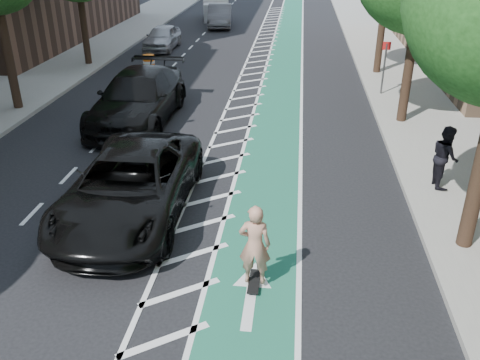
# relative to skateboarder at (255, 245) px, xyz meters

# --- Properties ---
(ground) EXTENTS (120.00, 120.00, 0.00)m
(ground) POSITION_rel_skateboarder_xyz_m (-3.04, 2.36, -1.04)
(ground) COLOR black
(ground) RESTS_ON ground
(bike_lane) EXTENTS (2.00, 90.00, 0.01)m
(bike_lane) POSITION_rel_skateboarder_xyz_m (-0.04, 12.36, -1.03)
(bike_lane) COLOR #1B6048
(bike_lane) RESTS_ON ground
(buffer_strip) EXTENTS (1.40, 90.00, 0.01)m
(buffer_strip) POSITION_rel_skateboarder_xyz_m (-1.54, 12.36, -1.03)
(buffer_strip) COLOR silver
(buffer_strip) RESTS_ON ground
(sidewalk_right) EXTENTS (5.00, 90.00, 0.15)m
(sidewalk_right) POSITION_rel_skateboarder_xyz_m (6.46, 12.36, -0.96)
(sidewalk_right) COLOR gray
(sidewalk_right) RESTS_ON ground
(sidewalk_left) EXTENTS (5.00, 90.00, 0.15)m
(sidewalk_left) POSITION_rel_skateboarder_xyz_m (-12.54, 12.36, -0.96)
(sidewalk_left) COLOR gray
(sidewalk_left) RESTS_ON ground
(curb_right) EXTENTS (0.12, 90.00, 0.16)m
(curb_right) POSITION_rel_skateboarder_xyz_m (4.01, 12.36, -0.96)
(curb_right) COLOR gray
(curb_right) RESTS_ON ground
(curb_left) EXTENTS (0.12, 90.00, 0.16)m
(curb_left) POSITION_rel_skateboarder_xyz_m (-10.09, 12.36, -0.96)
(curb_left) COLOR gray
(curb_left) RESTS_ON ground
(sign_post) EXTENTS (0.35, 0.08, 2.47)m
(sign_post) POSITION_rel_skateboarder_xyz_m (4.56, 14.36, 0.32)
(sign_post) COLOR #4C4C4C
(sign_post) RESTS_ON ground
(skateboard) EXTENTS (0.24, 0.84, 0.11)m
(skateboard) POSITION_rel_skateboarder_xyz_m (-0.00, 0.00, -0.94)
(skateboard) COLOR black
(skateboard) RESTS_ON ground
(skateboarder) EXTENTS (0.68, 0.45, 1.85)m
(skateboarder) POSITION_rel_skateboarder_xyz_m (0.00, 0.00, 0.00)
(skateboarder) COLOR tan
(skateboarder) RESTS_ON skateboard
(suv_near) EXTENTS (2.99, 6.37, 1.76)m
(suv_near) POSITION_rel_skateboarder_xyz_m (-3.50, 2.66, -0.15)
(suv_near) COLOR black
(suv_near) RESTS_ON ground
(suv_far) EXTENTS (2.80, 6.74, 1.95)m
(suv_far) POSITION_rel_skateboarder_xyz_m (-5.44, 9.86, -0.06)
(suv_far) COLOR black
(suv_far) RESTS_ON ground
(car_silver) EXTENTS (1.79, 4.36, 1.48)m
(car_silver) POSITION_rel_skateboarder_xyz_m (-7.89, 23.24, -0.30)
(car_silver) COLOR #A9A8AE
(car_silver) RESTS_ON ground
(car_grey) EXTENTS (2.32, 5.19, 1.65)m
(car_grey) POSITION_rel_skateboarder_xyz_m (-5.50, 31.88, -0.21)
(car_grey) COLOR #58585D
(car_grey) RESTS_ON ground
(pedestrian) EXTENTS (0.74, 0.92, 1.83)m
(pedestrian) POSITION_rel_skateboarder_xyz_m (5.03, 5.08, 0.03)
(pedestrian) COLOR black
(pedestrian) RESTS_ON sidewalk_right
(box_truck) EXTENTS (2.59, 4.79, 1.90)m
(box_truck) POSITION_rel_skateboarder_xyz_m (-6.41, 35.82, -0.16)
(box_truck) COLOR silver
(box_truck) RESTS_ON ground
(barrel_a) EXTENTS (0.70, 0.70, 0.95)m
(barrel_a) POSITION_rel_skateboarder_xyz_m (-5.66, 8.11, -0.59)
(barrel_a) COLOR orange
(barrel_a) RESTS_ON ground
(barrel_b) EXTENTS (0.66, 0.66, 0.90)m
(barrel_b) POSITION_rel_skateboarder_xyz_m (-6.34, 13.60, -0.61)
(barrel_b) COLOR #F3460C
(barrel_b) RESTS_ON ground
(barrel_c) EXTENTS (0.75, 0.75, 1.03)m
(barrel_c) POSITION_rel_skateboarder_xyz_m (-7.04, 17.02, -0.55)
(barrel_c) COLOR orange
(barrel_c) RESTS_ON ground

